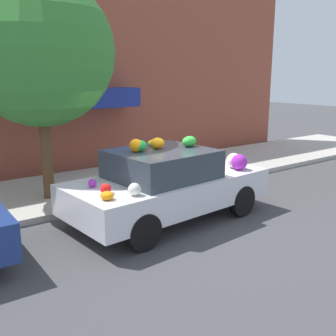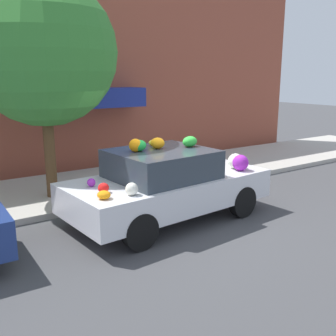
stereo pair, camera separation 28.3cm
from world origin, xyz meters
The scene contains 6 objects.
ground_plane centered at (0.00, 0.00, 0.00)m, with size 60.00×60.00×0.00m, color #424244.
sidewalk_curb centered at (0.00, 2.70, 0.07)m, with size 24.00×3.20×0.13m.
building_facade centered at (0.02, 4.92, 3.02)m, with size 18.00×1.20×6.11m.
street_tree centered at (-1.56, 2.20, 3.28)m, with size 3.12×3.12×4.71m.
fire_hydrant centered at (1.95, 1.49, 0.48)m, with size 0.20×0.20×0.70m.
art_car centered at (-0.02, -0.17, 0.75)m, with size 4.18×2.15×1.67m.
Camera 1 is at (-4.42, -6.17, 2.81)m, focal length 42.00 mm.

